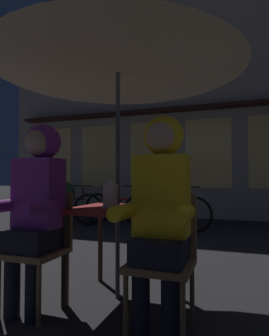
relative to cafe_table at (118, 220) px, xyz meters
The scene contains 13 objects.
ground_plane 0.64m from the cafe_table, ahead, with size 60.00×60.00×0.00m, color #232326.
cafe_table is the anchor object (origin of this frame).
patio_umbrella 1.42m from the cafe_table, ahead, with size 2.10×2.10×2.31m.
lantern 0.24m from the cafe_table, 102.86° to the right, with size 0.11×0.11×0.23m.
chair_left 0.62m from the cafe_table, 142.45° to the right, with size 0.40×0.40×0.87m.
chair_right 0.62m from the cafe_table, 37.55° to the right, with size 0.40×0.40×0.87m.
person_left_hooded 0.67m from the cafe_table, 138.43° to the right, with size 0.45×0.56×1.40m.
person_right_hooded 0.67m from the cafe_table, 41.57° to the right, with size 0.45×0.56×1.40m.
shopfront_building 5.95m from the cafe_table, 95.21° to the left, with size 10.00×0.93×6.20m.
bicycle_nearest 4.13m from the cafe_table, 128.61° to the left, with size 1.67×0.28×0.84m.
bicycle_second 3.80m from the cafe_table, 113.14° to the left, with size 1.66×0.36×0.84m.
bicycle_third 3.30m from the cafe_table, 95.63° to the left, with size 1.66×0.34×0.84m.
potted_plant 5.13m from the cafe_table, 128.23° to the left, with size 0.60×0.60×0.92m.
Camera 1 is at (0.95, -2.27, 0.98)m, focal length 31.53 mm.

